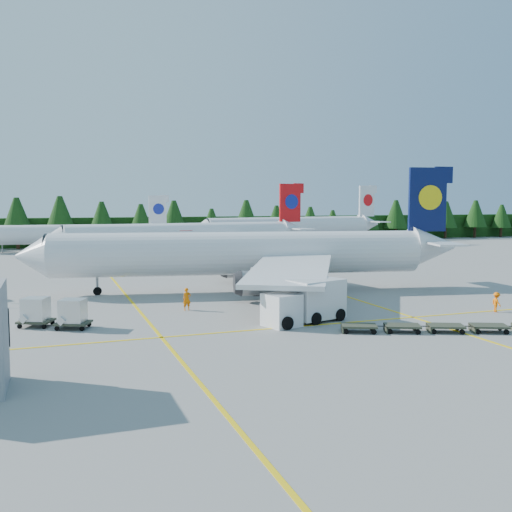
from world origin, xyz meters
name	(u,v)px	position (x,y,z in m)	size (l,w,h in m)	color
ground	(312,309)	(0.00, 0.00, 0.00)	(320.00, 320.00, 0.00)	gray
taxi_stripe_a	(118,285)	(-14.00, 20.00, 0.01)	(0.25, 120.00, 0.01)	yellow
taxi_stripe_b	(285,277)	(6.00, 20.00, 0.01)	(0.25, 120.00, 0.01)	yellow
taxi_stripe_cross	(346,323)	(0.00, -6.00, 0.01)	(80.00, 0.25, 0.01)	yellow
treeline_hedge	(151,231)	(0.00, 82.00, 3.00)	(220.00, 4.00, 6.00)	black
airliner_navy	(232,254)	(-3.48, 11.42, 3.84)	(43.58, 35.53, 12.78)	silver
airliner_red	(178,237)	(-1.94, 44.70, 3.71)	(42.41, 34.73, 12.35)	silver
airliner_far_left	(63,234)	(-18.56, 68.95, 3.30)	(36.18, 5.15, 10.52)	silver
airliner_far_right	(285,227)	(24.80, 64.96, 4.05)	(44.19, 11.20, 12.93)	silver
service_truck	(304,302)	(-2.91, -4.81, 1.58)	(7.01, 4.18, 3.19)	white
dolly_train	(446,326)	(5.03, -11.19, 0.45)	(14.23, 6.54, 0.14)	#363A2A
uld_pair	(54,311)	(-20.74, -0.30, 1.21)	(5.37, 4.19, 1.79)	#363A2A
crew_a	(187,299)	(-10.16, 3.04, 0.95)	(0.70, 0.46, 1.91)	orange
crew_b	(310,303)	(-1.24, -2.31, 0.95)	(0.93, 0.72, 1.90)	#F75E05
crew_c	(497,302)	(13.85, -6.45, 0.83)	(0.69, 0.46, 1.66)	#FF6B05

